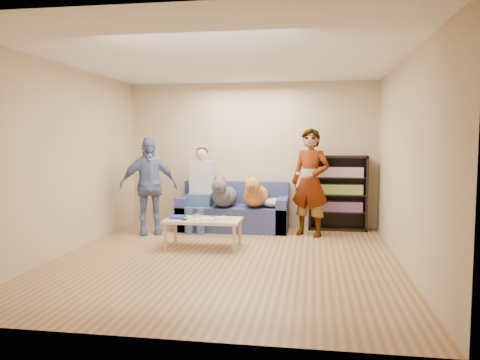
% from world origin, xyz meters
% --- Properties ---
extents(ground, '(5.00, 5.00, 0.00)m').
position_xyz_m(ground, '(0.00, 0.00, 0.00)').
color(ground, '#8E5E3C').
rests_on(ground, ground).
extents(ceiling, '(5.00, 5.00, 0.00)m').
position_xyz_m(ceiling, '(0.00, 0.00, 2.60)').
color(ceiling, white).
rests_on(ceiling, ground).
extents(wall_back, '(4.50, 0.00, 4.50)m').
position_xyz_m(wall_back, '(0.00, 2.50, 1.30)').
color(wall_back, tan).
rests_on(wall_back, ground).
extents(wall_front, '(4.50, 0.00, 4.50)m').
position_xyz_m(wall_front, '(0.00, -2.50, 1.30)').
color(wall_front, tan).
rests_on(wall_front, ground).
extents(wall_left, '(0.00, 5.00, 5.00)m').
position_xyz_m(wall_left, '(-2.25, 0.00, 1.30)').
color(wall_left, tan).
rests_on(wall_left, ground).
extents(wall_right, '(0.00, 5.00, 5.00)m').
position_xyz_m(wall_right, '(2.25, 0.00, 1.30)').
color(wall_right, tan).
rests_on(wall_right, ground).
extents(blanket, '(0.44, 0.37, 0.15)m').
position_xyz_m(blanket, '(0.49, 1.95, 0.50)').
color(blanket, '#ACACB1').
rests_on(blanket, sofa).
extents(person_standing_right, '(0.76, 0.64, 1.76)m').
position_xyz_m(person_standing_right, '(1.08, 1.72, 0.88)').
color(person_standing_right, gray).
rests_on(person_standing_right, ground).
extents(person_standing_left, '(1.02, 0.79, 1.62)m').
position_xyz_m(person_standing_left, '(-1.58, 1.46, 0.81)').
color(person_standing_left, '#6C79AD').
rests_on(person_standing_left, ground).
extents(held_controller, '(0.05, 0.12, 0.03)m').
position_xyz_m(held_controller, '(0.88, 1.52, 1.04)').
color(held_controller, white).
rests_on(held_controller, person_standing_right).
extents(notebook_blue, '(0.20, 0.26, 0.03)m').
position_xyz_m(notebook_blue, '(-0.85, 0.68, 0.43)').
color(notebook_blue, navy).
rests_on(notebook_blue, coffee_table).
extents(papers, '(0.26, 0.20, 0.02)m').
position_xyz_m(papers, '(-0.40, 0.53, 0.43)').
color(papers, white).
rests_on(papers, coffee_table).
extents(magazine, '(0.22, 0.17, 0.01)m').
position_xyz_m(magazine, '(-0.37, 0.55, 0.44)').
color(magazine, beige).
rests_on(magazine, coffee_table).
extents(camera_silver, '(0.11, 0.06, 0.05)m').
position_xyz_m(camera_silver, '(-0.57, 0.75, 0.45)').
color(camera_silver, '#ADADB2').
rests_on(camera_silver, coffee_table).
extents(controller_a, '(0.04, 0.13, 0.03)m').
position_xyz_m(controller_a, '(-0.17, 0.73, 0.43)').
color(controller_a, white).
rests_on(controller_a, coffee_table).
extents(controller_b, '(0.09, 0.06, 0.03)m').
position_xyz_m(controller_b, '(-0.09, 0.65, 0.43)').
color(controller_b, white).
rests_on(controller_b, coffee_table).
extents(headphone_cup_a, '(0.07, 0.07, 0.02)m').
position_xyz_m(headphone_cup_a, '(-0.25, 0.61, 0.43)').
color(headphone_cup_a, silver).
rests_on(headphone_cup_a, coffee_table).
extents(headphone_cup_b, '(0.07, 0.07, 0.02)m').
position_xyz_m(headphone_cup_b, '(-0.25, 0.69, 0.43)').
color(headphone_cup_b, silver).
rests_on(headphone_cup_b, coffee_table).
extents(pen_orange, '(0.13, 0.06, 0.01)m').
position_xyz_m(pen_orange, '(-0.47, 0.47, 0.42)').
color(pen_orange, orange).
rests_on(pen_orange, coffee_table).
extents(pen_black, '(0.13, 0.08, 0.01)m').
position_xyz_m(pen_black, '(-0.33, 0.81, 0.42)').
color(pen_black, black).
rests_on(pen_black, coffee_table).
extents(wallet, '(0.07, 0.12, 0.02)m').
position_xyz_m(wallet, '(-0.70, 0.51, 0.43)').
color(wallet, black).
rests_on(wallet, coffee_table).
extents(sofa, '(1.90, 0.85, 0.82)m').
position_xyz_m(sofa, '(-0.25, 2.10, 0.28)').
color(sofa, '#515B93').
rests_on(sofa, ground).
extents(person_seated, '(0.40, 0.73, 1.47)m').
position_xyz_m(person_seated, '(-0.82, 1.97, 0.77)').
color(person_seated, '#40618D').
rests_on(person_seated, sofa).
extents(dog_gray, '(0.40, 1.25, 0.58)m').
position_xyz_m(dog_gray, '(-0.38, 1.84, 0.63)').
color(dog_gray, '#494D53').
rests_on(dog_gray, sofa).
extents(dog_tan, '(0.42, 1.17, 0.61)m').
position_xyz_m(dog_tan, '(0.15, 1.92, 0.64)').
color(dog_tan, '#C9743D').
rests_on(dog_tan, sofa).
extents(coffee_table, '(1.10, 0.60, 0.42)m').
position_xyz_m(coffee_table, '(-0.45, 0.63, 0.37)').
color(coffee_table, '#D0B980').
rests_on(coffee_table, ground).
extents(bookshelf, '(1.00, 0.34, 1.30)m').
position_xyz_m(bookshelf, '(1.55, 2.33, 0.68)').
color(bookshelf, black).
rests_on(bookshelf, ground).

